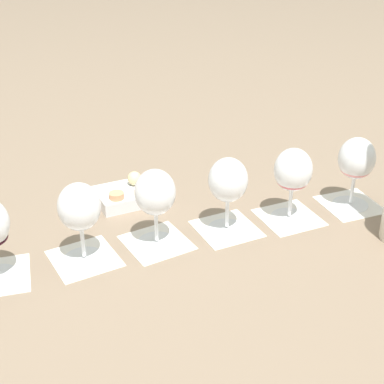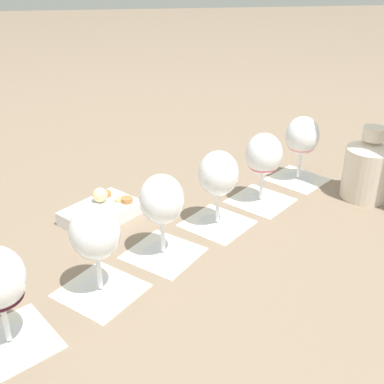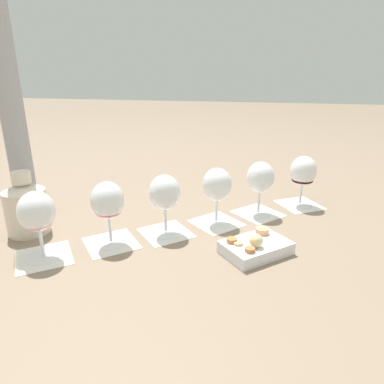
# 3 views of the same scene
# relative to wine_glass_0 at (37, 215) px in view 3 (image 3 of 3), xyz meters

# --- Properties ---
(ground_plane) EXTENTS (8.00, 8.00, 0.00)m
(ground_plane) POSITION_rel_wine_glass_0_xyz_m (0.23, -0.28, -0.10)
(ground_plane) COLOR #7F6B56
(tasting_card_0) EXTENTS (0.16, 0.16, 0.00)m
(tasting_card_0) POSITION_rel_wine_glass_0_xyz_m (0.00, 0.00, -0.10)
(tasting_card_0) COLOR silver
(tasting_card_0) RESTS_ON ground_plane
(tasting_card_1) EXTENTS (0.17, 0.17, 0.00)m
(tasting_card_1) POSITION_rel_wine_glass_0_xyz_m (0.09, -0.12, -0.10)
(tasting_card_1) COLOR silver
(tasting_card_1) RESTS_ON ground_plane
(tasting_card_2) EXTENTS (0.17, 0.17, 0.00)m
(tasting_card_2) POSITION_rel_wine_glass_0_xyz_m (0.18, -0.23, -0.10)
(tasting_card_2) COLOR silver
(tasting_card_2) RESTS_ON ground_plane
(tasting_card_3) EXTENTS (0.17, 0.17, 0.00)m
(tasting_card_3) POSITION_rel_wine_glass_0_xyz_m (0.27, -0.34, -0.10)
(tasting_card_3) COLOR silver
(tasting_card_3) RESTS_ON ground_plane
(tasting_card_4) EXTENTS (0.17, 0.17, 0.00)m
(tasting_card_4) POSITION_rel_wine_glass_0_xyz_m (0.36, -0.45, -0.10)
(tasting_card_4) COLOR silver
(tasting_card_4) RESTS_ON ground_plane
(tasting_card_5) EXTENTS (0.16, 0.16, 0.00)m
(tasting_card_5) POSITION_rel_wine_glass_0_xyz_m (0.46, -0.57, -0.10)
(tasting_card_5) COLOR silver
(tasting_card_5) RESTS_ON ground_plane
(wine_glass_0) EXTENTS (0.08, 0.08, 0.15)m
(wine_glass_0) POSITION_rel_wine_glass_0_xyz_m (0.00, 0.00, 0.00)
(wine_glass_0) COLOR white
(wine_glass_0) RESTS_ON tasting_card_0
(wine_glass_1) EXTENTS (0.08, 0.08, 0.15)m
(wine_glass_1) POSITION_rel_wine_glass_0_xyz_m (0.09, -0.12, -0.00)
(wine_glass_1) COLOR white
(wine_glass_1) RESTS_ON tasting_card_1
(wine_glass_2) EXTENTS (0.08, 0.08, 0.15)m
(wine_glass_2) POSITION_rel_wine_glass_0_xyz_m (0.18, -0.23, 0.00)
(wine_glass_2) COLOR white
(wine_glass_2) RESTS_ON tasting_card_2
(wine_glass_3) EXTENTS (0.08, 0.08, 0.15)m
(wine_glass_3) POSITION_rel_wine_glass_0_xyz_m (0.27, -0.34, 0.00)
(wine_glass_3) COLOR white
(wine_glass_3) RESTS_ON tasting_card_3
(wine_glass_4) EXTENTS (0.08, 0.08, 0.15)m
(wine_glass_4) POSITION_rel_wine_glass_0_xyz_m (0.36, -0.45, 0.00)
(wine_glass_4) COLOR white
(wine_glass_4) RESTS_ON tasting_card_4
(wine_glass_5) EXTENTS (0.08, 0.08, 0.15)m
(wine_glass_5) POSITION_rel_wine_glass_0_xyz_m (0.46, -0.57, 0.00)
(wine_glass_5) COLOR white
(wine_glass_5) RESTS_ON tasting_card_5
(ceramic_vase) EXTENTS (0.10, 0.10, 0.16)m
(ceramic_vase) POSITION_rel_wine_glass_0_xyz_m (0.10, 0.11, -0.03)
(ceramic_vase) COLOR beige
(ceramic_vase) RESTS_ON ground_plane
(snack_dish) EXTENTS (0.17, 0.17, 0.06)m
(snack_dish) POSITION_rel_wine_glass_0_xyz_m (0.12, -0.46, -0.08)
(snack_dish) COLOR silver
(snack_dish) RESTS_ON ground_plane
(umbrella_pole) EXTENTS (0.06, 0.06, 0.79)m
(umbrella_pole) POSITION_rel_wine_glass_0_xyz_m (0.23, 0.21, 0.29)
(umbrella_pole) COLOR #99999E
(umbrella_pole) RESTS_ON ground_plane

